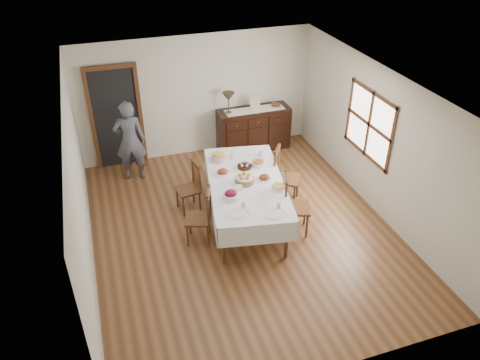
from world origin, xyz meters
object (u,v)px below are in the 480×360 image
object	(u,v)px
chair_right_far	(284,175)
table_lamp	(228,97)
chair_left_far	(190,186)
dining_table	(246,186)
sideboard	(254,129)
chair_left_near	(201,216)
chair_right_near	(293,205)
person	(130,138)

from	to	relation	value
chair_right_far	table_lamp	distance (m)	2.28
chair_left_far	table_lamp	xyz separation A→B (m)	(1.30, 1.82, 0.83)
dining_table	chair_left_far	xyz separation A→B (m)	(-0.83, 0.69, -0.27)
dining_table	sideboard	bearing A→B (deg)	78.06
chair_left_near	chair_left_far	size ratio (longest dim) A/B	1.05
chair_left_near	sideboard	bearing A→B (deg)	165.57
chair_left_near	chair_right_far	size ratio (longest dim) A/B	0.90
chair_left_near	table_lamp	xyz separation A→B (m)	(1.34, 2.78, 0.81)
chair_right_near	dining_table	bearing A→B (deg)	72.47
chair_right_far	person	bearing A→B (deg)	89.52
chair_left_near	chair_right_far	xyz separation A→B (m)	(1.74, 0.66, 0.05)
chair_left_far	chair_right_near	distance (m)	1.91
chair_right_far	table_lamp	world-z (taller)	table_lamp
dining_table	table_lamp	bearing A→B (deg)	90.01
dining_table	person	bearing A→B (deg)	138.92
chair_left_far	chair_right_far	bearing A→B (deg)	71.76
chair_left_far	dining_table	bearing A→B (deg)	41.81
dining_table	chair_right_near	xyz separation A→B (m)	(0.66, -0.50, -0.20)
person	sideboard	bearing A→B (deg)	-163.85
dining_table	table_lamp	xyz separation A→B (m)	(0.47, 2.51, 0.56)
dining_table	table_lamp	size ratio (longest dim) A/B	5.74
table_lamp	dining_table	bearing A→B (deg)	-100.60
chair_left_near	person	distance (m)	2.55
dining_table	chair_left_near	world-z (taller)	chair_left_near
chair_left_near	chair_left_far	bearing A→B (deg)	-162.34
chair_left_far	chair_right_near	bearing A→B (deg)	42.78
chair_left_far	chair_right_near	xyz separation A→B (m)	(1.49, -1.19, 0.07)
chair_left_near	chair_right_far	world-z (taller)	chair_right_far
chair_left_near	table_lamp	size ratio (longest dim) A/B	2.16
chair_left_far	sideboard	xyz separation A→B (m)	(1.88, 1.84, 0.00)
chair_right_far	sideboard	world-z (taller)	chair_right_far
chair_left_far	chair_right_far	distance (m)	1.73
chair_right_near	chair_left_far	bearing A→B (deg)	71.20
chair_left_near	chair_right_near	xyz separation A→B (m)	(1.53, -0.24, 0.04)
chair_right_far	person	world-z (taller)	person
chair_right_near	table_lamp	world-z (taller)	table_lamp
chair_right_far	table_lamp	bearing A→B (deg)	44.49
chair_left_near	chair_left_far	distance (m)	0.95
chair_right_near	sideboard	world-z (taller)	chair_right_near
person	dining_table	bearing A→B (deg)	136.14
chair_left_near	table_lamp	distance (m)	3.19
chair_right_near	sideboard	size ratio (longest dim) A/B	0.68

